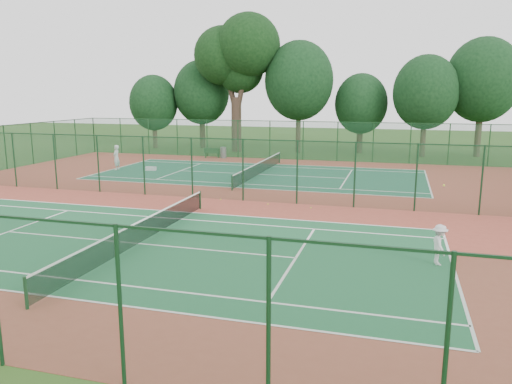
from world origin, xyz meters
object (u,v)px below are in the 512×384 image
player_far (116,158)px  kit_bag (151,169)px  bench (212,153)px  trash_bin (223,153)px  big_tree (237,55)px  player_near (439,245)px

player_far → kit_bag: bearing=94.6°
player_far → bench: size_ratio=1.26×
kit_bag → trash_bin: bearing=62.7°
trash_bin → kit_bag: bearing=-108.3°
big_tree → trash_bin: bearing=-85.8°
trash_bin → big_tree: 10.83m
player_near → bench: 31.27m
player_far → bench: player_far is taller
player_near → bench: player_near is taller
player_near → kit_bag: size_ratio=1.80×
player_near → kit_bag: (-20.06, 16.80, -0.59)m
kit_bag → big_tree: (2.46, 14.42, 9.55)m
trash_bin → kit_bag: 9.19m
trash_bin → big_tree: bearing=94.2°
kit_bag → big_tree: 17.47m
player_near → trash_bin: bearing=20.6°
player_near → player_far: player_far is taller
trash_bin → bench: size_ratio=0.66×
player_near → bench: size_ratio=0.93×
player_far → trash_bin: size_ratio=1.91×
player_far → bench: (4.51, 9.05, -0.51)m
big_tree → kit_bag: bearing=-99.7°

